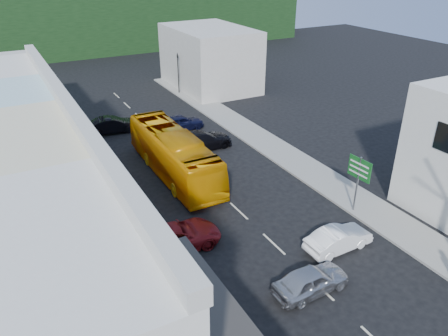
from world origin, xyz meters
TOP-DOWN VIEW (x-y plane):
  - ground at (0.00, 0.00)m, footprint 120.00×120.00m
  - sidewalk_left at (-7.50, 10.00)m, footprint 3.00×52.00m
  - sidewalk_right at (7.50, 10.00)m, footprint 3.00×52.00m
  - shopfront_row at (-12.49, 5.00)m, footprint 8.25×30.00m
  - distant_block_right at (11.00, 30.00)m, footprint 8.00×12.00m
  - hillside at (-1.45, 65.09)m, footprint 80.00×26.00m
  - bus at (-1.62, 10.77)m, footprint 2.51×11.60m
  - car_silver at (-0.63, -4.03)m, footprint 4.44×1.91m
  - car_white at (2.89, -2.05)m, footprint 4.44×1.90m
  - car_red at (-4.99, 2.37)m, footprint 4.68×2.11m
  - car_black_near at (2.03, 13.86)m, footprint 4.62×2.15m
  - car_navy_mid at (2.23, 18.61)m, footprint 4.50×2.06m
  - car_black_far at (-3.45, 21.04)m, footprint 4.55×2.21m
  - pedestrian_left at (-6.82, 1.63)m, footprint 0.60×0.71m
  - direction_sign at (6.40, 0.45)m, footprint 0.41×1.76m
  - traffic_signal at (6.60, 29.20)m, footprint 0.68×1.04m

SIDE VIEW (x-z plane):
  - ground at x=0.00m, z-range 0.00..0.00m
  - sidewalk_left at x=-7.50m, z-range 0.00..0.15m
  - sidewalk_right at x=7.50m, z-range 0.00..0.15m
  - car_silver at x=-0.63m, z-range 0.00..1.40m
  - car_white at x=2.89m, z-range 0.00..1.40m
  - car_red at x=-4.99m, z-range 0.00..1.40m
  - car_black_near at x=2.03m, z-range 0.00..1.40m
  - car_navy_mid at x=2.23m, z-range 0.00..1.40m
  - car_black_far at x=-3.45m, z-range 0.00..1.40m
  - pedestrian_left at x=-6.82m, z-range 0.15..1.85m
  - bus at x=-1.62m, z-range 0.00..3.10m
  - direction_sign at x=6.40m, z-range 0.00..3.85m
  - traffic_signal at x=6.60m, z-range 0.00..4.68m
  - distant_block_right at x=11.00m, z-range 0.00..7.00m
  - shopfront_row at x=-12.49m, z-range 0.00..8.00m
  - hillside at x=-1.45m, z-range -0.27..13.73m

